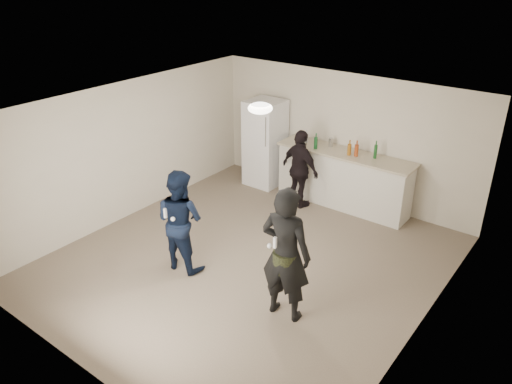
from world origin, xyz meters
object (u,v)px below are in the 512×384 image
Objects in this scene: man at (180,220)px; woman at (286,254)px; counter at (343,180)px; shaker at (331,142)px; fridge at (265,143)px; spectator at (300,169)px.

woman reaches higher than man.
man is at bearing -106.05° from counter.
man reaches higher than shaker.
man is at bearing -6.45° from woman.
shaker is at bearing 162.15° from counter.
shaker is at bearing -75.52° from woman.
man reaches higher than counter.
fridge is 10.59× the size of shaker.
woman is at bearing 133.10° from spectator.
fridge reaches higher than counter.
shaker is at bearing -103.89° from man.
fridge is 1.11× the size of man.
spectator is at bearing -67.13° from woman.
fridge reaches higher than man.
spectator is at bearing -140.00° from counter.
woman reaches higher than fridge.
fridge reaches higher than shaker.
shaker is at bearing 7.70° from fridge.
spectator is at bearing -100.98° from man.
spectator is (1.17, -0.47, -0.13)m from fridge.
man is 2.87m from spectator.
man is 0.85× the size of woman.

